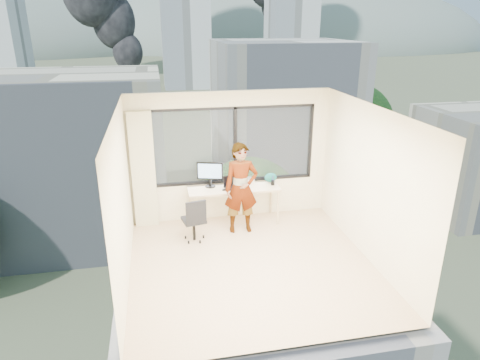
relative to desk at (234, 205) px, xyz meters
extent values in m
cube|color=#DAB78D|center=(0.00, -1.66, -0.38)|extent=(4.00, 4.00, 0.01)
cube|color=white|center=(0.00, -1.66, 2.23)|extent=(4.00, 4.00, 0.01)
cube|color=beige|center=(0.00, -3.66, 0.93)|extent=(4.00, 0.01, 2.60)
cube|color=beige|center=(-2.00, -1.66, 0.93)|extent=(0.01, 4.00, 2.60)
cube|color=beige|center=(2.00, -1.66, 0.93)|extent=(0.01, 4.00, 2.60)
cube|color=beige|center=(-1.72, 0.22, 0.77)|extent=(0.45, 0.14, 2.30)
cube|color=tan|center=(0.00, 0.00, 0.00)|extent=(1.80, 0.60, 0.75)
imported|color=#2D2D33|center=(0.08, -0.39, 0.50)|extent=(0.65, 0.43, 1.75)
cube|color=white|center=(0.31, 0.26, 0.41)|extent=(0.31, 0.27, 0.07)
cube|color=black|center=(-0.18, -0.11, 0.38)|extent=(0.13, 0.08, 0.01)
cylinder|color=black|center=(0.80, -0.01, 0.42)|extent=(0.07, 0.07, 0.09)
ellipsoid|color=#0D5148|center=(0.80, 0.16, 0.47)|extent=(0.26, 0.15, 0.19)
cube|color=#515B3D|center=(0.00, 118.34, -14.38)|extent=(400.00, 400.00, 0.04)
cube|color=beige|center=(-9.00, 28.34, -7.38)|extent=(16.00, 12.00, 14.00)
cube|color=silver|center=(12.00, 36.34, -6.38)|extent=(14.00, 13.00, 16.00)
cube|color=silver|center=(8.00, 118.34, 0.62)|extent=(13.00, 13.00, 30.00)
cube|color=silver|center=(45.00, 138.34, -1.38)|extent=(15.00, 15.00, 26.00)
ellipsoid|color=slate|center=(100.00, 318.34, -14.38)|extent=(300.00, 220.00, 96.00)
camera|label=1|loc=(-1.40, -7.72, 3.46)|focal=31.87mm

